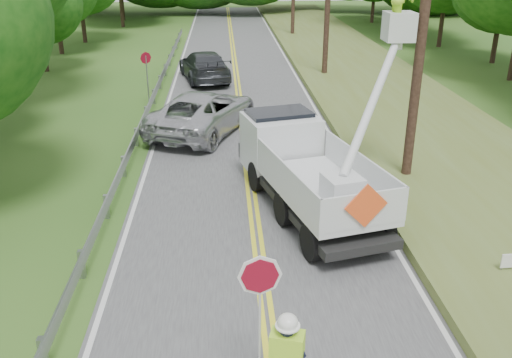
{
  "coord_description": "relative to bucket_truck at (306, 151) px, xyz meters",
  "views": [
    {
      "loc": [
        -0.79,
        -7.03,
        7.07
      ],
      "look_at": [
        0.0,
        6.0,
        1.5
      ],
      "focal_mm": 38.8,
      "sensor_mm": 36.0,
      "label": 1
    }
  ],
  "objects": [
    {
      "name": "stop_sign_permanent",
      "position": [
        -5.83,
        10.32,
        0.23
      ],
      "size": [
        0.45,
        0.35,
        2.59
      ],
      "color": "gray",
      "rests_on": "ground"
    },
    {
      "name": "bucket_truck",
      "position": [
        0.0,
        0.0,
        0.0
      ],
      "size": [
        4.99,
        6.86,
        6.46
      ],
      "color": "black",
      "rests_on": "road"
    },
    {
      "name": "suv_darkgrey",
      "position": [
        -3.39,
        15.8,
        -0.68
      ],
      "size": [
        3.32,
        5.84,
        1.59
      ],
      "primitive_type": "imported",
      "rotation": [
        0.0,
        0.0,
        3.35
      ],
      "color": "#34373C",
      "rests_on": "road"
    },
    {
      "name": "road",
      "position": [
        -1.59,
        5.99,
        -1.49
      ],
      "size": [
        7.2,
        96.0,
        0.03
      ],
      "color": "#444446",
      "rests_on": "ground"
    },
    {
      "name": "guardrail",
      "position": [
        -5.61,
        6.9,
        -0.94
      ],
      "size": [
        0.18,
        48.0,
        0.77
      ],
      "color": "gray",
      "rests_on": "ground"
    },
    {
      "name": "tall_grass_verge",
      "position": [
        5.51,
        5.99,
        -1.35
      ],
      "size": [
        7.0,
        96.0,
        0.3
      ],
      "primitive_type": "cube",
      "color": "#5D6828",
      "rests_on": "ground"
    },
    {
      "name": "yard_sign",
      "position": [
        3.98,
        -4.76,
        -0.99
      ],
      "size": [
        0.49,
        0.05,
        0.71
      ],
      "color": "white",
      "rests_on": "ground"
    },
    {
      "name": "suv_silver",
      "position": [
        -3.2,
        6.51,
        -0.64
      ],
      "size": [
        4.88,
        6.62,
        1.67
      ],
      "primitive_type": "imported",
      "rotation": [
        0.0,
        0.0,
        2.75
      ],
      "color": "silver",
      "rests_on": "road"
    }
  ]
}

